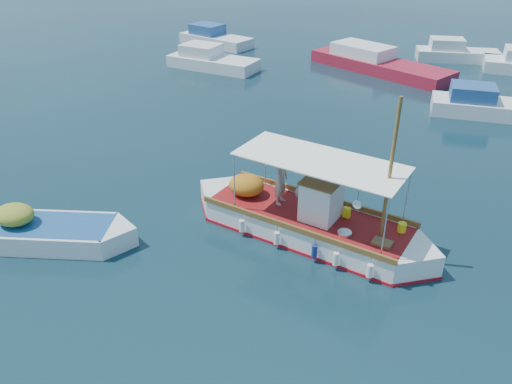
% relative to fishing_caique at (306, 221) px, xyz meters
% --- Properties ---
extents(ground, '(160.00, 160.00, 0.00)m').
position_rel_fishing_caique_xyz_m(ground, '(-0.51, -0.59, -0.50)').
color(ground, black).
rests_on(ground, ground).
extents(fishing_caique, '(8.88, 3.99, 5.57)m').
position_rel_fishing_caique_xyz_m(fishing_caique, '(0.00, 0.00, 0.00)').
color(fishing_caique, white).
rests_on(fishing_caique, ground).
extents(dinghy, '(6.28, 2.93, 1.58)m').
position_rel_fishing_caique_xyz_m(dinghy, '(-8.28, -3.29, -0.17)').
color(dinghy, white).
rests_on(dinghy, ground).
extents(bg_boat_nw, '(6.70, 3.39, 1.80)m').
position_rel_fishing_caique_xyz_m(bg_boat_nw, '(-11.28, 18.29, -0.00)').
color(bg_boat_nw, silver).
rests_on(bg_boat_nw, ground).
extents(bg_boat_n, '(10.30, 7.43, 1.80)m').
position_rel_fishing_caique_xyz_m(bg_boat_n, '(-0.11, 21.37, -0.00)').
color(bg_boat_n, maroon).
rests_on(bg_boat_n, ground).
extents(bg_boat_ne, '(5.79, 2.39, 1.80)m').
position_rel_fishing_caique_xyz_m(bg_boat_ne, '(6.47, 14.36, -0.00)').
color(bg_boat_ne, silver).
rests_on(bg_boat_ne, ground).
extents(bg_boat_far_w, '(6.68, 4.23, 1.80)m').
position_rel_fishing_caique_xyz_m(bg_boat_far_w, '(-13.77, 24.92, -0.00)').
color(bg_boat_far_w, silver).
rests_on(bg_boat_far_w, ground).
extents(bg_boat_far_n, '(6.09, 2.86, 1.80)m').
position_rel_fishing_caique_xyz_m(bg_boat_far_n, '(5.15, 25.98, -0.00)').
color(bg_boat_far_n, silver).
rests_on(bg_boat_far_n, ground).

